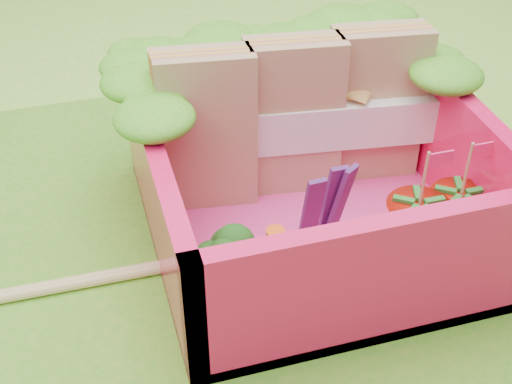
{
  "coord_description": "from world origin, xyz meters",
  "views": [
    {
      "loc": [
        -0.37,
        -2.14,
        2.0
      ],
      "look_at": [
        0.24,
        -0.04,
        0.28
      ],
      "focal_mm": 50.0,
      "sensor_mm": 36.0,
      "label": 1
    }
  ],
  "objects_px": {
    "bento_box": "(313,177)",
    "strawberry_left": "(415,229)",
    "strawberry_right": "(456,218)",
    "sandwich_stack": "(294,118)",
    "broccoli": "(228,262)"
  },
  "relations": [
    {
      "from": "broccoli",
      "to": "strawberry_left",
      "type": "distance_m",
      "value": 0.74
    },
    {
      "from": "bento_box",
      "to": "strawberry_left",
      "type": "xyz_separation_m",
      "value": [
        0.31,
        -0.3,
        -0.09
      ]
    },
    {
      "from": "bento_box",
      "to": "sandwich_stack",
      "type": "xyz_separation_m",
      "value": [
        0.0,
        0.27,
        0.11
      ]
    },
    {
      "from": "bento_box",
      "to": "strawberry_left",
      "type": "relative_size",
      "value": 2.67
    },
    {
      "from": "sandwich_stack",
      "to": "strawberry_right",
      "type": "xyz_separation_m",
      "value": [
        0.49,
        -0.55,
        -0.21
      ]
    },
    {
      "from": "sandwich_stack",
      "to": "strawberry_left",
      "type": "height_order",
      "value": "sandwich_stack"
    },
    {
      "from": "strawberry_right",
      "to": "bento_box",
      "type": "bearing_deg",
      "value": 150.15
    },
    {
      "from": "strawberry_left",
      "to": "strawberry_right",
      "type": "xyz_separation_m",
      "value": [
        0.19,
        0.02,
        -0.0
      ]
    },
    {
      "from": "strawberry_left",
      "to": "bento_box",
      "type": "bearing_deg",
      "value": 135.49
    },
    {
      "from": "sandwich_stack",
      "to": "strawberry_left",
      "type": "distance_m",
      "value": 0.68
    },
    {
      "from": "bento_box",
      "to": "strawberry_right",
      "type": "xyz_separation_m",
      "value": [
        0.49,
        -0.28,
        -0.1
      ]
    },
    {
      "from": "sandwich_stack",
      "to": "bento_box",
      "type": "bearing_deg",
      "value": -90.95
    },
    {
      "from": "strawberry_left",
      "to": "strawberry_right",
      "type": "bearing_deg",
      "value": 6.05
    },
    {
      "from": "bento_box",
      "to": "sandwich_stack",
      "type": "relative_size",
      "value": 1.04
    },
    {
      "from": "bento_box",
      "to": "broccoli",
      "type": "relative_size",
      "value": 4.05
    }
  ]
}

